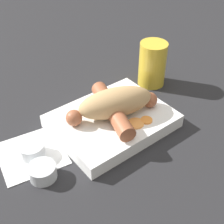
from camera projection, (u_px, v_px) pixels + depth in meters
name	position (u px, v px, depth m)	size (l,w,h in m)	color
ground_plane	(112.00, 126.00, 0.67)	(3.00, 3.00, 0.00)	#232326
food_tray	(112.00, 121.00, 0.66)	(0.24, 0.19, 0.03)	white
bread_roll	(116.00, 103.00, 0.64)	(0.17, 0.11, 0.06)	tan
sausage	(113.00, 109.00, 0.65)	(0.19, 0.17, 0.03)	#9E5638
pickled_veggies	(140.00, 122.00, 0.64)	(0.06, 0.05, 0.00)	#F99E4C
napkin	(31.00, 154.00, 0.61)	(0.14, 0.14, 0.00)	white
condiment_cup_near	(32.00, 151.00, 0.60)	(0.05, 0.05, 0.03)	silver
condiment_cup_far	(43.00, 172.00, 0.56)	(0.05, 0.05, 0.03)	silver
drink_glass	(152.00, 64.00, 0.77)	(0.07, 0.07, 0.11)	gold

